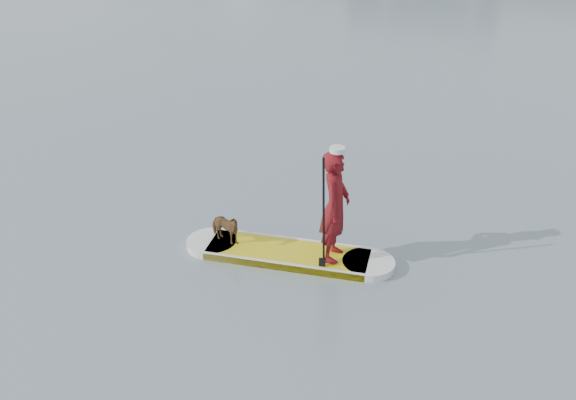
% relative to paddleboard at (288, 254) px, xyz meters
% --- Properties ---
extents(ground, '(140.00, 140.00, 0.00)m').
position_rel_paddleboard_xyz_m(ground, '(-2.57, 1.12, -0.06)').
color(ground, slate).
rests_on(ground, ground).
extents(paddleboard, '(3.24, 1.33, 0.12)m').
position_rel_paddleboard_xyz_m(paddleboard, '(0.00, 0.00, 0.00)').
color(paddleboard, gold).
rests_on(paddleboard, ground).
extents(paddler, '(0.52, 0.70, 1.73)m').
position_rel_paddleboard_xyz_m(paddler, '(0.69, 0.15, 0.92)').
color(paddler, maroon).
rests_on(paddler, paddleboard).
extents(white_cap, '(0.22, 0.22, 0.07)m').
position_rel_paddleboard_xyz_m(white_cap, '(0.69, 0.15, 1.82)').
color(white_cap, silver).
rests_on(white_cap, paddler).
extents(dog, '(0.64, 0.35, 0.51)m').
position_rel_paddleboard_xyz_m(dog, '(-1.00, -0.21, 0.31)').
color(dog, brown).
rests_on(dog, paddleboard).
extents(paddle, '(0.10, 0.30, 2.00)m').
position_rel_paddleboard_xyz_m(paddle, '(0.65, -0.17, 0.74)').
color(paddle, black).
rests_on(paddle, ground).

